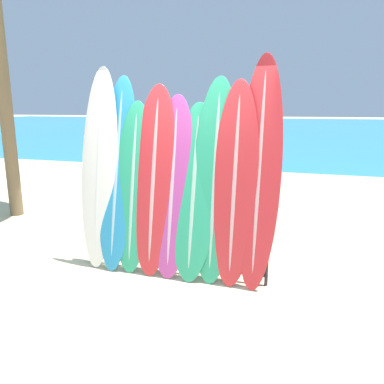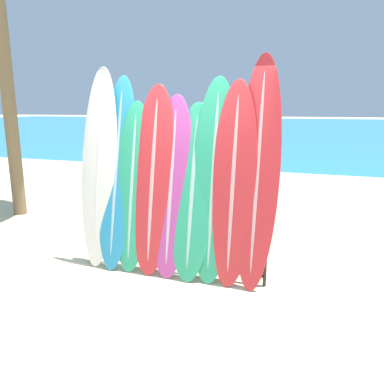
{
  "view_description": "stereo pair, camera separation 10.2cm",
  "coord_description": "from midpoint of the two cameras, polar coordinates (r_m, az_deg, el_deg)",
  "views": [
    {
      "loc": [
        1.65,
        -3.45,
        2.05
      ],
      "look_at": [
        0.09,
        1.47,
        0.87
      ],
      "focal_mm": 35.0,
      "sensor_mm": 36.0,
      "label": 1
    },
    {
      "loc": [
        1.74,
        -3.42,
        2.05
      ],
      "look_at": [
        0.09,
        1.47,
        0.87
      ],
      "focal_mm": 35.0,
      "sensor_mm": 36.0,
      "label": 2
    }
  ],
  "objects": [
    {
      "name": "surfboard_slot_0",
      "position": [
        4.97,
        -14.52,
        3.52
      ],
      "size": [
        0.51,
        0.52,
        2.56
      ],
      "color": "silver",
      "rests_on": "ground_plane"
    },
    {
      "name": "person_near_water",
      "position": [
        7.64,
        6.44,
        4.31
      ],
      "size": [
        0.25,
        0.29,
        1.7
      ],
      "rotation": [
        0.0,
        0.0,
        4.27
      ],
      "color": "#A87A5B",
      "rests_on": "ground_plane"
    },
    {
      "name": "ground_plane",
      "position": [
        4.35,
        -7.93,
        -15.46
      ],
      "size": [
        160.0,
        160.0,
        0.0
      ],
      "primitive_type": "plane",
      "color": "beige"
    },
    {
      "name": "surfboard_slot_8",
      "position": [
        4.28,
        9.54,
        2.94
      ],
      "size": [
        0.5,
        0.6,
        2.66
      ],
      "color": "red",
      "rests_on": "ground_plane"
    },
    {
      "name": "surfboard_slot_3",
      "position": [
        4.62,
        -6.42,
        1.75
      ],
      "size": [
        0.58,
        0.54,
        2.34
      ],
      "color": "red",
      "rests_on": "ground_plane"
    },
    {
      "name": "surfboard_slot_4",
      "position": [
        4.54,
        -3.61,
        0.78
      ],
      "size": [
        0.55,
        0.52,
        2.21
      ],
      "color": "#B23D8E",
      "rests_on": "ground_plane"
    },
    {
      "name": "ocean_water",
      "position": [
        41.16,
        15.41,
        9.53
      ],
      "size": [
        120.0,
        60.0,
        0.01
      ],
      "color": "teal",
      "rests_on": "ground_plane"
    },
    {
      "name": "surfboard_slot_1",
      "position": [
        4.86,
        -11.89,
        2.8
      ],
      "size": [
        0.52,
        0.62,
        2.45
      ],
      "color": "teal",
      "rests_on": "ground_plane"
    },
    {
      "name": "surfboard_slot_5",
      "position": [
        4.45,
        -0.35,
        -0.04
      ],
      "size": [
        0.58,
        0.54,
        2.12
      ],
      "color": "#289E70",
      "rests_on": "ground_plane"
    },
    {
      "name": "surfboard_slot_6",
      "position": [
        4.37,
        2.84,
        1.66
      ],
      "size": [
        0.55,
        0.5,
        2.41
      ],
      "color": "#289E70",
      "rests_on": "ground_plane"
    },
    {
      "name": "surfboard_rack",
      "position": [
        4.69,
        -3.6,
        -6.96
      ],
      "size": [
        2.37,
        0.04,
        0.85
      ],
      "color": "#28282D",
      "rests_on": "ground_plane"
    },
    {
      "name": "surfboard_slot_2",
      "position": [
        4.74,
        -9.54,
        0.7
      ],
      "size": [
        0.52,
        0.48,
        2.14
      ],
      "color": "#289E70",
      "rests_on": "ground_plane"
    },
    {
      "name": "surfboard_slot_7",
      "position": [
        4.31,
        5.88,
        1.18
      ],
      "size": [
        0.53,
        0.49,
        2.37
      ],
      "color": "red",
      "rests_on": "ground_plane"
    },
    {
      "name": "person_mid_beach",
      "position": [
        11.14,
        1.12,
        6.71
      ],
      "size": [
        0.26,
        0.27,
        1.58
      ],
      "rotation": [
        0.0,
        0.0,
        5.46
      ],
      "color": "#A87A5B",
      "rests_on": "ground_plane"
    }
  ]
}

